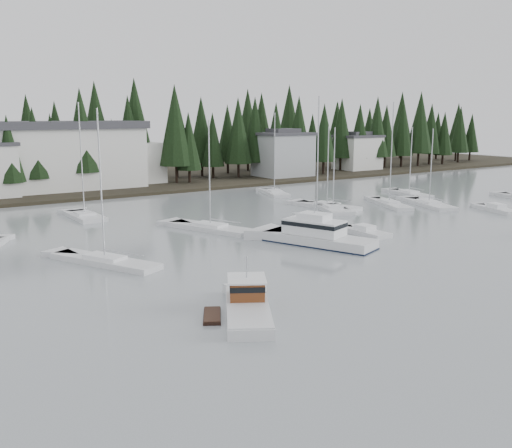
{
  "coord_description": "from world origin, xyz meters",
  "views": [
    {
      "loc": [
        -31.31,
        -12.32,
        12.53
      ],
      "look_at": [
        -2.33,
        30.67,
        2.5
      ],
      "focal_mm": 40.0,
      "sensor_mm": 36.0,
      "label": 1
    }
  ],
  "objects": [
    {
      "name": "sailboat_4",
      "position": [
        18.53,
        43.45,
        0.06
      ],
      "size": [
        5.91,
        8.93,
        11.4
      ],
      "rotation": [
        0.0,
        0.0,
        1.18
      ],
      "color": "silver",
      "rests_on": "ground"
    },
    {
      "name": "runabout_1",
      "position": [
        11.22,
        30.17,
        0.13
      ],
      "size": [
        2.35,
        6.09,
        1.42
      ],
      "rotation": [
        0.0,
        0.0,
        1.55
      ],
      "color": "silver",
      "rests_on": "ground"
    },
    {
      "name": "sailboat_10",
      "position": [
        9.74,
        36.33,
        0.08
      ],
      "size": [
        7.57,
        10.57,
        14.99
      ],
      "rotation": [
        0.0,
        0.0,
        1.07
      ],
      "color": "silver",
      "rests_on": "ground"
    },
    {
      "name": "runabout_2",
      "position": [
        36.0,
        31.15,
        0.13
      ],
      "size": [
        4.16,
        7.23,
        1.42
      ],
      "rotation": [
        0.0,
        0.0,
        1.27
      ],
      "color": "silver",
      "rests_on": "ground"
    },
    {
      "name": "house_east_a",
      "position": [
        36.0,
        78.0,
        4.9
      ],
      "size": [
        10.6,
        8.48,
        9.25
      ],
      "color": "#999EA0",
      "rests_on": "ground"
    },
    {
      "name": "sailboat_8",
      "position": [
        -15.75,
        33.75,
        0.07
      ],
      "size": [
        6.84,
        10.84,
        13.55
      ],
      "rotation": [
        0.0,
        0.0,
        2.01
      ],
      "color": "silver",
      "rests_on": "ground"
    },
    {
      "name": "far_shore_land",
      "position": [
        0.0,
        97.0,
        0.0
      ],
      "size": [
        240.0,
        54.0,
        1.0
      ],
      "primitive_type": "cube",
      "color": "black",
      "rests_on": "ground"
    },
    {
      "name": "sailboat_2",
      "position": [
        -10.38,
        56.25,
        0.09
      ],
      "size": [
        3.08,
        8.06,
        14.45
      ],
      "rotation": [
        0.0,
        0.0,
        1.58
      ],
      "color": "silver",
      "rests_on": "ground"
    },
    {
      "name": "sailboat_6",
      "position": [
        27.82,
        42.23,
        0.09
      ],
      "size": [
        6.14,
        10.38,
        14.68
      ],
      "rotation": [
        0.0,
        0.0,
        1.18
      ],
      "color": "silver",
      "rests_on": "ground"
    },
    {
      "name": "harbor_inn",
      "position": [
        -2.96,
        82.34,
        5.78
      ],
      "size": [
        29.5,
        11.5,
        10.9
      ],
      "color": "silver",
      "rests_on": "ground"
    },
    {
      "name": "cabin_cruiser_center",
      "position": [
        3.93,
        29.27,
        0.72
      ],
      "size": [
        7.19,
        11.62,
        4.78
      ],
      "rotation": [
        0.0,
        0.0,
        1.94
      ],
      "color": "silver",
      "rests_on": "ground"
    },
    {
      "name": "sailboat_13",
      "position": [
        32.32,
        39.07,
        0.05
      ],
      "size": [
        6.22,
        10.46,
        11.14
      ],
      "rotation": [
        0.0,
        0.0,
        1.21
      ],
      "color": "silver",
      "rests_on": "ground"
    },
    {
      "name": "sailboat_5",
      "position": [
        -1.19,
        41.36,
        0.06
      ],
      "size": [
        6.3,
        10.9,
        12.47
      ],
      "rotation": [
        0.0,
        0.0,
        1.93
      ],
      "color": "silver",
      "rests_on": "ground"
    },
    {
      "name": "sailboat_7",
      "position": [
        21.11,
        60.24,
        0.08
      ],
      "size": [
        5.09,
        8.53,
        13.32
      ],
      "rotation": [
        0.0,
        0.0,
        1.26
      ],
      "color": "silver",
      "rests_on": "ground"
    },
    {
      "name": "house_east_b",
      "position": [
        58.0,
        80.0,
        4.4
      ],
      "size": [
        9.54,
        7.42,
        8.25
      ],
      "color": "silver",
      "rests_on": "ground"
    },
    {
      "name": "lobster_boat_brown",
      "position": [
        -12.58,
        16.58,
        0.46
      ],
      "size": [
        6.42,
        8.34,
        4.0
      ],
      "rotation": [
        0.0,
        0.0,
        1.04
      ],
      "color": "silver",
      "rests_on": "ground"
    },
    {
      "name": "sailboat_12",
      "position": [
        19.37,
        45.61,
        0.05
      ],
      "size": [
        4.83,
        10.01,
        11.48
      ],
      "rotation": [
        0.0,
        0.0,
        1.79
      ],
      "color": "silver",
      "rests_on": "ground"
    },
    {
      "name": "conifer_treeline",
      "position": [
        0.0,
        86.0,
        0.0
      ],
      "size": [
        200.0,
        22.0,
        20.0
      ],
      "primitive_type": null,
      "color": "black",
      "rests_on": "ground"
    },
    {
      "name": "sailboat_11",
      "position": [
        38.1,
        47.67,
        0.06
      ],
      "size": [
        4.55,
        9.26,
        11.13
      ],
      "rotation": [
        0.0,
        0.0,
        1.35
      ],
      "color": "silver",
      "rests_on": "ground"
    }
  ]
}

